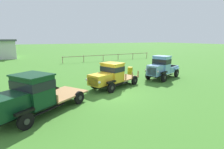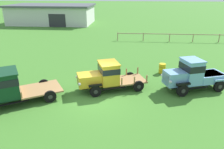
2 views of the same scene
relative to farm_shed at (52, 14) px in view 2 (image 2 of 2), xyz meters
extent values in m
plane|color=#3D7528|center=(14.18, -32.46, -1.92)|extent=(240.00, 240.00, 0.00)
cube|color=silver|center=(0.00, 0.00, -0.20)|extent=(16.14, 8.94, 3.44)
cube|color=#474C51|center=(0.00, 0.00, 1.70)|extent=(16.74, 9.74, 0.36)
cube|color=#2D2D33|center=(2.42, -4.50, -0.72)|extent=(3.20, 0.08, 2.40)
cylinder|color=#997F60|center=(14.49, -14.95, -1.35)|extent=(0.12, 0.12, 1.14)
cylinder|color=#997F60|center=(18.06, -14.93, -1.35)|extent=(0.12, 0.12, 1.14)
cylinder|color=#997F60|center=(21.61, -15.19, -1.35)|extent=(0.12, 0.12, 1.14)
cylinder|color=#997F60|center=(24.77, -15.10, -1.35)|extent=(0.12, 0.12, 1.14)
cylinder|color=#997F60|center=(28.30, -14.86, -1.35)|extent=(0.12, 0.12, 1.14)
cube|color=#997F60|center=(23.19, -14.97, -0.90)|extent=(17.60, 0.08, 0.10)
cylinder|color=black|center=(11.26, -33.26, -1.52)|extent=(0.75, 0.54, 0.79)
cylinder|color=#2D2D2D|center=(11.31, -33.33, -1.52)|extent=(0.25, 0.17, 0.28)
cylinder|color=black|center=(10.17, -31.50, -1.52)|extent=(0.75, 0.54, 0.79)
cylinder|color=#2D2D2D|center=(10.12, -31.43, -1.52)|extent=(0.25, 0.17, 0.28)
cube|color=black|center=(9.11, -33.37, -1.44)|extent=(4.97, 3.68, 0.12)
cube|color=#0F381E|center=(8.70, -33.63, -0.59)|extent=(2.11, 2.26, 1.58)
cube|color=black|center=(8.70, -33.63, -0.24)|extent=(2.18, 2.33, 0.44)
cube|color=#0F381E|center=(8.70, -33.63, 0.24)|extent=(2.27, 2.41, 0.08)
cube|color=black|center=(9.35, -34.42, -1.46)|extent=(1.69, 1.12, 0.05)
cube|color=black|center=(8.28, -32.70, -1.46)|extent=(1.69, 1.12, 0.05)
cube|color=#9E7547|center=(10.38, -32.59, -1.33)|extent=(3.33, 3.17, 0.10)
cube|color=#9E7547|center=(9.31, -33.25, -1.10)|extent=(1.10, 1.71, 0.44)
cylinder|color=black|center=(14.05, -32.28, -1.52)|extent=(0.79, 0.42, 0.79)
cylinder|color=#2D2D2D|center=(14.08, -32.36, -1.52)|extent=(0.27, 0.13, 0.28)
cylinder|color=black|center=(13.42, -30.61, -1.52)|extent=(0.79, 0.42, 0.79)
cylinder|color=#2D2D2D|center=(13.39, -30.52, -1.52)|extent=(0.27, 0.13, 0.28)
cylinder|color=black|center=(16.96, -31.18, -1.52)|extent=(0.79, 0.42, 0.79)
cylinder|color=#2D2D2D|center=(16.99, -31.26, -1.52)|extent=(0.27, 0.13, 0.28)
cylinder|color=black|center=(16.32, -29.51, -1.52)|extent=(0.79, 0.42, 0.79)
cylinder|color=#2D2D2D|center=(16.29, -29.43, -1.52)|extent=(0.27, 0.13, 0.28)
cube|color=black|center=(15.04, -30.95, -1.44)|extent=(4.53, 2.50, 0.12)
cube|color=gold|center=(13.51, -31.53, -0.98)|extent=(1.93, 1.73, 0.81)
cube|color=silver|center=(12.80, -31.80, -1.02)|extent=(0.40, 0.94, 0.61)
sphere|color=silver|center=(13.02, -32.43, -0.96)|extent=(0.20, 0.20, 0.20)
sphere|color=silver|center=(12.55, -31.18, -0.96)|extent=(0.20, 0.20, 0.20)
cube|color=black|center=(14.05, -32.28, -1.08)|extent=(0.92, 0.51, 0.12)
cube|color=black|center=(13.42, -30.61, -1.08)|extent=(0.92, 0.51, 0.12)
cube|color=gold|center=(14.82, -31.03, -0.66)|extent=(1.68, 1.89, 1.45)
cube|color=black|center=(14.82, -31.03, -0.33)|extent=(1.73, 1.95, 0.41)
cube|color=gold|center=(14.82, -31.03, 0.11)|extent=(1.81, 2.00, 0.08)
cube|color=black|center=(15.24, -31.81, -1.46)|extent=(1.62, 0.72, 0.05)
cube|color=black|center=(14.62, -30.17, -1.46)|extent=(1.62, 0.72, 0.05)
cube|color=#9E7547|center=(16.35, -30.46, -1.33)|extent=(2.57, 2.40, 0.10)
cube|color=#9E7547|center=(15.78, -31.58, -1.02)|extent=(0.10, 0.10, 0.52)
cube|color=#9E7547|center=(15.18, -29.99, -1.02)|extent=(0.10, 0.10, 0.52)
cube|color=#9E7547|center=(16.65, -31.25, -1.02)|extent=(0.10, 0.10, 0.52)
cube|color=#9E7547|center=(16.05, -29.66, -1.02)|extent=(0.10, 0.10, 0.52)
cube|color=#9E7547|center=(17.52, -30.92, -1.02)|extent=(0.10, 0.10, 0.52)
cube|color=#9E7547|center=(16.92, -29.33, -1.02)|extent=(0.10, 0.10, 0.52)
cylinder|color=black|center=(19.89, -31.72, -1.49)|extent=(0.87, 0.45, 0.86)
cylinder|color=#2D2D2D|center=(19.93, -31.82, -1.49)|extent=(0.29, 0.13, 0.30)
cylinder|color=black|center=(19.35, -30.17, -1.49)|extent=(0.87, 0.45, 0.86)
cylinder|color=#2D2D2D|center=(19.32, -30.07, -1.49)|extent=(0.29, 0.13, 0.30)
cylinder|color=black|center=(22.63, -30.77, -1.49)|extent=(0.87, 0.45, 0.86)
cylinder|color=#2D2D2D|center=(22.66, -30.87, -1.49)|extent=(0.29, 0.13, 0.30)
cylinder|color=black|center=(22.09, -29.22, -1.49)|extent=(0.87, 0.45, 0.86)
cylinder|color=#2D2D2D|center=(22.05, -29.12, -1.49)|extent=(0.29, 0.13, 0.30)
cube|color=black|center=(20.90, -30.50, -1.41)|extent=(4.18, 2.21, 0.12)
cube|color=#70A3D1|center=(19.43, -31.01, -0.86)|extent=(1.65, 1.53, 0.97)
cube|color=silver|center=(18.82, -31.23, -0.91)|extent=(0.35, 0.87, 0.73)
sphere|color=silver|center=(19.02, -31.81, -0.84)|extent=(0.20, 0.20, 0.20)
sphere|color=silver|center=(18.61, -30.65, -0.84)|extent=(0.20, 0.20, 0.20)
cube|color=black|center=(19.89, -31.72, -1.01)|extent=(1.00, 0.52, 0.12)
cube|color=black|center=(19.35, -30.17, -1.01)|extent=(1.00, 0.52, 0.12)
cube|color=#70A3D1|center=(20.60, -30.60, -0.52)|extent=(1.55, 1.74, 1.66)
cube|color=black|center=(20.60, -30.60, -0.14)|extent=(1.60, 1.78, 0.46)
cube|color=#70A3D1|center=(20.60, -30.60, 0.35)|extent=(1.67, 1.84, 0.08)
cube|color=black|center=(20.98, -31.33, -1.43)|extent=(1.54, 0.66, 0.05)
cube|color=black|center=(20.45, -29.81, -1.43)|extent=(1.54, 0.66, 0.05)
cube|color=#70A3D1|center=(22.08, -30.09, -1.06)|extent=(2.37, 2.08, 0.58)
cube|color=black|center=(22.08, -30.09, -0.80)|extent=(2.00, 1.76, 0.06)
cube|color=#70A3D1|center=(22.63, -30.77, -1.01)|extent=(0.96, 0.50, 0.12)
cube|color=#70A3D1|center=(22.09, -29.22, -1.01)|extent=(0.96, 0.50, 0.12)
cylinder|color=gold|center=(19.09, -27.36, -1.50)|extent=(0.56, 0.56, 0.85)
cylinder|color=#896E0F|center=(19.09, -27.36, -1.33)|extent=(0.59, 0.59, 0.03)
cylinder|color=#896E0F|center=(19.09, -27.36, -1.66)|extent=(0.59, 0.59, 0.03)
camera|label=1|loc=(8.13, -43.27, 2.08)|focal=28.00mm
camera|label=2|loc=(16.28, -45.35, 4.93)|focal=35.00mm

